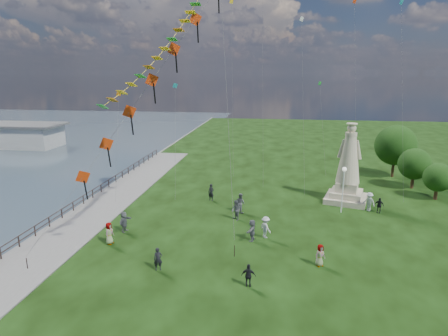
% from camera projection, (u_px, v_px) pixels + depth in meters
% --- Properties ---
extents(waterfront, '(200.00, 200.00, 1.51)m').
position_uv_depth(waterfront, '(79.00, 216.00, 35.83)').
color(waterfront, '#384B55').
rests_on(waterfront, ground).
extents(statue, '(5.08, 5.08, 8.35)m').
position_uv_depth(statue, '(348.00, 173.00, 39.13)').
color(statue, '#C7AF96').
rests_on(statue, ground).
extents(lamppost, '(0.43, 0.43, 4.59)m').
position_uv_depth(lamppost, '(344.00, 180.00, 35.90)').
color(lamppost, silver).
rests_on(lamppost, ground).
extents(tree_row, '(6.10, 13.08, 6.83)m').
position_uv_depth(tree_row, '(404.00, 153.00, 46.15)').
color(tree_row, '#382314').
rests_on(tree_row, ground).
extents(person_0, '(0.70, 0.59, 1.64)m').
position_uv_depth(person_0, '(158.00, 259.00, 25.80)').
color(person_0, black).
rests_on(person_0, ground).
extents(person_1, '(1.00, 1.08, 1.90)m').
position_uv_depth(person_1, '(236.00, 210.00, 34.58)').
color(person_1, '#595960').
rests_on(person_1, ground).
extents(person_2, '(1.23, 1.30, 1.83)m').
position_uv_depth(person_2, '(266.00, 227.00, 30.89)').
color(person_2, silver).
rests_on(person_2, ground).
extents(person_3, '(0.93, 0.49, 1.56)m').
position_uv_depth(person_3, '(249.00, 276.00, 23.76)').
color(person_3, black).
rests_on(person_3, ground).
extents(person_4, '(0.93, 0.84, 1.62)m').
position_uv_depth(person_4, '(320.00, 255.00, 26.35)').
color(person_4, '#595960').
rests_on(person_4, ground).
extents(person_5, '(0.98, 1.78, 1.82)m').
position_uv_depth(person_5, '(124.00, 222.00, 32.06)').
color(person_5, '#595960').
rests_on(person_5, ground).
extents(person_6, '(0.78, 0.64, 1.82)m').
position_uv_depth(person_6, '(211.00, 192.00, 39.92)').
color(person_6, black).
rests_on(person_6, ground).
extents(person_7, '(1.08, 1.08, 1.94)m').
position_uv_depth(person_7, '(241.00, 203.00, 36.53)').
color(person_7, '#595960').
rests_on(person_7, ground).
extents(person_8, '(1.33, 1.28, 1.89)m').
position_uv_depth(person_8, '(369.00, 202.00, 36.92)').
color(person_8, silver).
rests_on(person_8, ground).
extents(person_9, '(1.00, 0.80, 1.52)m').
position_uv_depth(person_9, '(379.00, 205.00, 36.49)').
color(person_9, black).
rests_on(person_9, ground).
extents(person_10, '(0.66, 0.95, 1.80)m').
position_uv_depth(person_10, '(109.00, 233.00, 29.75)').
color(person_10, '#595960').
rests_on(person_10, ground).
extents(person_11, '(1.04, 1.78, 1.80)m').
position_uv_depth(person_11, '(252.00, 230.00, 30.34)').
color(person_11, '#595960').
rests_on(person_11, ground).
extents(red_kite_train, '(12.39, 9.35, 19.91)m').
position_uv_depth(red_kite_train, '(150.00, 85.00, 27.30)').
color(red_kite_train, black).
rests_on(red_kite_train, ground).
extents(small_kites, '(31.36, 19.07, 26.59)m').
position_uv_depth(small_kites, '(275.00, 62.00, 43.81)').
color(small_kites, teal).
rests_on(small_kites, ground).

